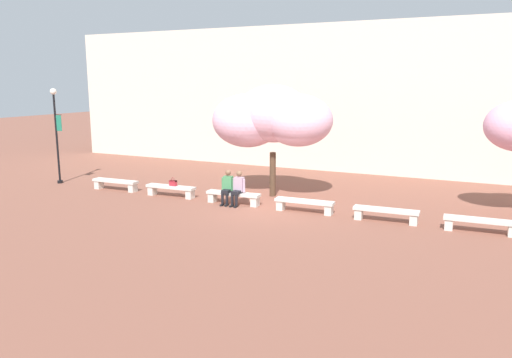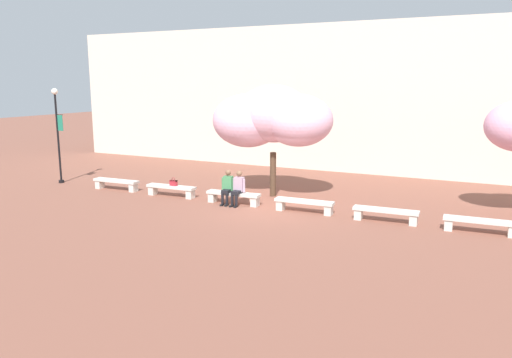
% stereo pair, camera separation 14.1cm
% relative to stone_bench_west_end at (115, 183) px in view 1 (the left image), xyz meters
% --- Properties ---
extents(ground_plane, '(100.00, 100.00, 0.00)m').
position_rel_stone_bench_west_end_xyz_m(ground_plane, '(7.11, 0.00, -0.31)').
color(ground_plane, brown).
extents(building_facade, '(32.69, 4.00, 7.42)m').
position_rel_stone_bench_west_end_xyz_m(building_facade, '(7.11, 10.37, 3.40)').
color(building_facade, beige).
rests_on(building_facade, ground).
extents(stone_bench_west_end, '(2.13, 0.51, 0.45)m').
position_rel_stone_bench_west_end_xyz_m(stone_bench_west_end, '(0.00, 0.00, 0.00)').
color(stone_bench_west_end, beige).
rests_on(stone_bench_west_end, ground).
extents(stone_bench_near_west, '(2.13, 0.51, 0.45)m').
position_rel_stone_bench_west_end_xyz_m(stone_bench_near_west, '(2.84, 0.00, 0.00)').
color(stone_bench_near_west, beige).
rests_on(stone_bench_near_west, ground).
extents(stone_bench_center, '(2.13, 0.51, 0.45)m').
position_rel_stone_bench_west_end_xyz_m(stone_bench_center, '(5.69, 0.00, 0.00)').
color(stone_bench_center, beige).
rests_on(stone_bench_center, ground).
extents(stone_bench_near_east, '(2.13, 0.51, 0.45)m').
position_rel_stone_bench_west_end_xyz_m(stone_bench_near_east, '(8.53, 0.00, 0.00)').
color(stone_bench_near_east, beige).
rests_on(stone_bench_near_east, ground).
extents(stone_bench_east_end, '(2.13, 0.51, 0.45)m').
position_rel_stone_bench_west_end_xyz_m(stone_bench_east_end, '(11.38, 0.00, 0.00)').
color(stone_bench_east_end, beige).
rests_on(stone_bench_east_end, ground).
extents(stone_bench_far_east, '(2.13, 0.51, 0.45)m').
position_rel_stone_bench_west_end_xyz_m(stone_bench_far_east, '(14.22, 0.00, 0.00)').
color(stone_bench_far_east, beige).
rests_on(stone_bench_far_east, ground).
extents(person_seated_left, '(0.51, 0.72, 1.29)m').
position_rel_stone_bench_west_end_xyz_m(person_seated_left, '(5.47, -0.05, 0.39)').
color(person_seated_left, black).
rests_on(person_seated_left, ground).
extents(person_seated_right, '(0.51, 0.68, 1.29)m').
position_rel_stone_bench_west_end_xyz_m(person_seated_right, '(5.92, -0.05, 0.39)').
color(person_seated_right, black).
rests_on(person_seated_right, ground).
extents(handbag, '(0.30, 0.15, 0.34)m').
position_rel_stone_bench_west_end_xyz_m(handbag, '(2.95, 0.02, 0.27)').
color(handbag, '#A3232D').
rests_on(handbag, stone_bench_near_west).
extents(cherry_tree_main, '(4.92, 2.72, 4.44)m').
position_rel_stone_bench_west_end_xyz_m(cherry_tree_main, '(6.42, 1.82, 2.83)').
color(cherry_tree_main, '#473323').
rests_on(cherry_tree_main, ground).
extents(lamp_post_with_banner, '(0.54, 0.28, 4.27)m').
position_rel_stone_bench_west_end_xyz_m(lamp_post_with_banner, '(-3.32, 0.11, 2.24)').
color(lamp_post_with_banner, black).
rests_on(lamp_post_with_banner, ground).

